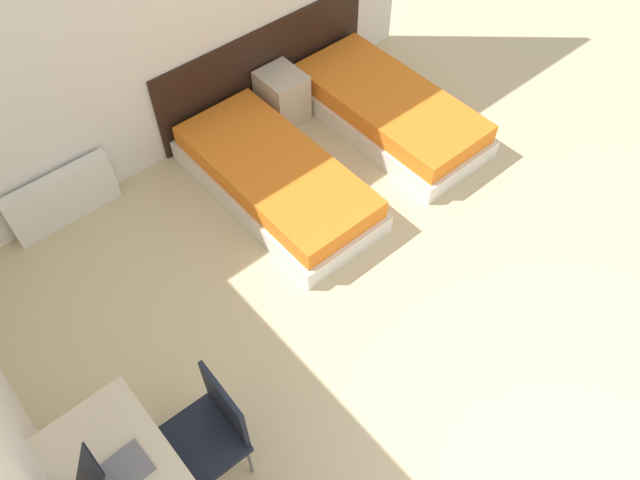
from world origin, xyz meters
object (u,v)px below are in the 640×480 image
(chair_near_laptop, at_px, (208,432))
(laptop, at_px, (108,477))
(bed_near_window, at_px, (276,179))
(nightstand, at_px, (282,96))
(bed_near_door, at_px, (389,110))

(chair_near_laptop, xyz_separation_m, laptop, (-0.57, -0.00, 0.36))
(bed_near_window, xyz_separation_m, chair_near_laptop, (-1.78, -1.62, 0.31))
(chair_near_laptop, bearing_deg, nightstand, 45.95)
(nightstand, bearing_deg, chair_near_laptop, -135.89)
(bed_near_door, relative_size, chair_near_laptop, 2.20)
(bed_near_window, xyz_separation_m, bed_near_door, (1.39, 0.00, 0.00))
(nightstand, bearing_deg, laptop, -141.75)
(bed_near_door, distance_m, chair_near_laptop, 3.58)
(chair_near_laptop, bearing_deg, bed_near_door, 28.94)
(nightstand, relative_size, laptop, 1.36)
(bed_near_window, height_order, chair_near_laptop, chair_near_laptop)
(nightstand, xyz_separation_m, laptop, (-3.05, -2.41, 0.60))
(laptop, bearing_deg, nightstand, 37.04)
(bed_near_door, distance_m, laptop, 4.14)
(nightstand, distance_m, laptop, 3.93)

